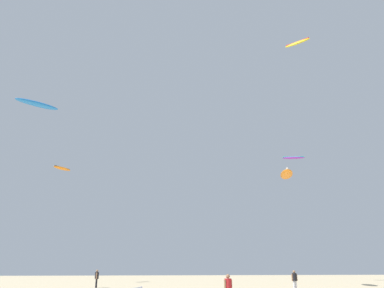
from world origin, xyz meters
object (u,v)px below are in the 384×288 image
person_midground (97,277)px  kite_aloft_0 (37,104)px  person_left (295,279)px  kite_aloft_2 (62,168)px  kite_aloft_4 (297,43)px  kite_aloft_1 (293,158)px  kite_aloft_3 (286,174)px  person_foreground (228,288)px

person_midground → kite_aloft_0: kite_aloft_0 is taller
person_midground → person_left: (16.37, -5.93, 0.01)m
kite_aloft_2 → kite_aloft_4: 31.66m
person_midground → kite_aloft_1: bearing=23.6°
kite_aloft_0 → kite_aloft_3: 25.04m
person_foreground → person_midground: size_ratio=1.01×
kite_aloft_1 → kite_aloft_3: bearing=-114.5°
kite_aloft_1 → kite_aloft_2: kite_aloft_1 is taller
person_foreground → kite_aloft_2: (-15.40, 26.25, 12.27)m
person_left → kite_aloft_3: (2.24, 6.43, 10.04)m
kite_aloft_0 → kite_aloft_4: kite_aloft_4 is taller
person_foreground → kite_aloft_1: (14.53, 28.23, 14.88)m
person_left → kite_aloft_2: 30.01m
person_foreground → kite_aloft_0: bearing=20.1°
kite_aloft_4 → kite_aloft_2: bearing=160.7°
kite_aloft_2 → kite_aloft_3: (25.01, -8.80, -2.24)m
kite_aloft_1 → kite_aloft_2: (-29.93, -1.98, -2.61)m
kite_aloft_1 → kite_aloft_3: (-4.92, -10.78, -4.85)m
person_foreground → person_midground: person_foreground is taller
kite_aloft_2 → kite_aloft_4: size_ratio=0.91×
kite_aloft_3 → kite_aloft_0: bearing=-164.6°
kite_aloft_0 → kite_aloft_4: 28.87m
person_foreground → kite_aloft_4: (11.81, 16.71, 25.35)m
person_left → kite_aloft_1: 23.85m
person_midground → kite_aloft_4: (20.81, -0.24, 25.35)m
kite_aloft_1 → kite_aloft_2: size_ratio=1.24×
kite_aloft_2 → kite_aloft_3: 26.61m
kite_aloft_3 → kite_aloft_4: 15.48m
kite_aloft_3 → person_foreground: bearing=-118.8°
person_midground → kite_aloft_3: (18.61, 0.50, 10.04)m
person_midground → kite_aloft_2: 16.68m
kite_aloft_1 → kite_aloft_0: bearing=-148.9°
kite_aloft_1 → kite_aloft_3: kite_aloft_1 is taller
person_midground → kite_aloft_1: size_ratio=0.50×
kite_aloft_2 → person_foreground: bearing=-59.6°
person_midground → kite_aloft_4: bearing=-2.6°
kite_aloft_1 → kite_aloft_2: bearing=-176.2°
kite_aloft_2 → kite_aloft_0: bearing=-85.5°
person_foreground → kite_aloft_2: kite_aloft_2 is taller
person_foreground → kite_aloft_4: 32.57m
person_left → kite_aloft_0: size_ratio=0.44×
kite_aloft_0 → kite_aloft_1: (28.72, 17.32, 0.67)m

